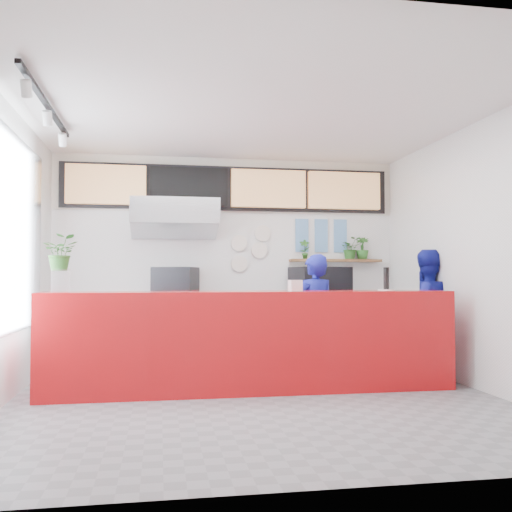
# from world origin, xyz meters

# --- Properties ---
(floor) EXTENTS (5.00, 5.00, 0.00)m
(floor) POSITION_xyz_m (0.00, 0.00, 0.00)
(floor) COLOR slate
(floor) RESTS_ON ground
(ceiling) EXTENTS (5.00, 5.00, 0.00)m
(ceiling) POSITION_xyz_m (0.00, 0.00, 3.00)
(ceiling) COLOR silver
(wall_back) EXTENTS (5.00, 0.00, 5.00)m
(wall_back) POSITION_xyz_m (0.00, 2.50, 1.50)
(wall_back) COLOR white
(wall_back) RESTS_ON ground
(wall_left) EXTENTS (0.00, 5.00, 5.00)m
(wall_left) POSITION_xyz_m (-2.50, 0.00, 1.50)
(wall_left) COLOR white
(wall_left) RESTS_ON ground
(wall_right) EXTENTS (0.00, 5.00, 5.00)m
(wall_right) POSITION_xyz_m (2.50, 0.00, 1.50)
(wall_right) COLOR white
(wall_right) RESTS_ON ground
(service_counter) EXTENTS (4.50, 0.60, 1.10)m
(service_counter) POSITION_xyz_m (0.00, 0.40, 0.55)
(service_counter) COLOR #B20C10
(service_counter) RESTS_ON ground
(cream_band) EXTENTS (5.00, 0.02, 0.80)m
(cream_band) POSITION_xyz_m (0.00, 2.49, 2.60)
(cream_band) COLOR beige
(cream_band) RESTS_ON wall_back
(prep_bench) EXTENTS (1.80, 0.60, 0.90)m
(prep_bench) POSITION_xyz_m (-0.80, 2.20, 0.45)
(prep_bench) COLOR #B2B5BA
(prep_bench) RESTS_ON ground
(panini_oven) EXTENTS (0.69, 0.69, 0.49)m
(panini_oven) POSITION_xyz_m (-0.78, 2.20, 1.15)
(panini_oven) COLOR black
(panini_oven) RESTS_ON prep_bench
(extraction_hood) EXTENTS (1.20, 0.70, 0.35)m
(extraction_hood) POSITION_xyz_m (-0.80, 2.15, 2.15)
(extraction_hood) COLOR #B2B5BA
(extraction_hood) RESTS_ON ceiling
(hood_lip) EXTENTS (1.20, 0.69, 0.31)m
(hood_lip) POSITION_xyz_m (-0.80, 2.15, 1.95)
(hood_lip) COLOR #B2B5BA
(hood_lip) RESTS_ON ceiling
(right_bench) EXTENTS (1.80, 0.60, 0.90)m
(right_bench) POSITION_xyz_m (1.50, 2.20, 0.45)
(right_bench) COLOR #B2B5BA
(right_bench) RESTS_ON ground
(espresso_machine) EXTENTS (0.87, 0.70, 0.50)m
(espresso_machine) POSITION_xyz_m (1.30, 2.20, 1.15)
(espresso_machine) COLOR black
(espresso_machine) RESTS_ON right_bench
(espresso_tray) EXTENTS (0.60, 0.44, 0.05)m
(espresso_tray) POSITION_xyz_m (1.30, 2.20, 1.38)
(espresso_tray) COLOR #A9ABB0
(espresso_tray) RESTS_ON espresso_machine
(herb_shelf) EXTENTS (1.40, 0.18, 0.04)m
(herb_shelf) POSITION_xyz_m (1.60, 2.40, 1.50)
(herb_shelf) COLOR brown
(herb_shelf) RESTS_ON wall_back
(menu_board_far_left) EXTENTS (1.10, 0.10, 0.55)m
(menu_board_far_left) POSITION_xyz_m (-1.75, 2.38, 2.55)
(menu_board_far_left) COLOR tan
(menu_board_far_left) RESTS_ON wall_back
(menu_board_mid_left) EXTENTS (1.10, 0.10, 0.55)m
(menu_board_mid_left) POSITION_xyz_m (-0.59, 2.38, 2.55)
(menu_board_mid_left) COLOR black
(menu_board_mid_left) RESTS_ON wall_back
(menu_board_mid_right) EXTENTS (1.10, 0.10, 0.55)m
(menu_board_mid_right) POSITION_xyz_m (0.57, 2.38, 2.55)
(menu_board_mid_right) COLOR tan
(menu_board_mid_right) RESTS_ON wall_back
(menu_board_far_right) EXTENTS (1.10, 0.10, 0.55)m
(menu_board_far_right) POSITION_xyz_m (1.73, 2.38, 2.55)
(menu_board_far_right) COLOR tan
(menu_board_far_right) RESTS_ON wall_back
(soffit) EXTENTS (4.80, 0.04, 0.65)m
(soffit) POSITION_xyz_m (0.00, 2.46, 2.55)
(soffit) COLOR black
(soffit) RESTS_ON wall_back
(window_pane) EXTENTS (0.04, 2.20, 1.90)m
(window_pane) POSITION_xyz_m (-2.47, 0.30, 1.70)
(window_pane) COLOR silver
(window_pane) RESTS_ON wall_left
(window_frame) EXTENTS (0.03, 2.30, 2.00)m
(window_frame) POSITION_xyz_m (-2.45, 0.30, 1.70)
(window_frame) COLOR #B2B5BA
(window_frame) RESTS_ON wall_left
(track_rail) EXTENTS (0.05, 2.40, 0.04)m
(track_rail) POSITION_xyz_m (-2.10, 0.00, 2.94)
(track_rail) COLOR black
(track_rail) RESTS_ON ceiling
(dec_plate_a) EXTENTS (0.24, 0.03, 0.24)m
(dec_plate_a) POSITION_xyz_m (0.15, 2.47, 1.75)
(dec_plate_a) COLOR silver
(dec_plate_a) RESTS_ON wall_back
(dec_plate_b) EXTENTS (0.24, 0.03, 0.24)m
(dec_plate_b) POSITION_xyz_m (0.45, 2.47, 1.65)
(dec_plate_b) COLOR silver
(dec_plate_b) RESTS_ON wall_back
(dec_plate_c) EXTENTS (0.24, 0.03, 0.24)m
(dec_plate_c) POSITION_xyz_m (0.15, 2.47, 1.45)
(dec_plate_c) COLOR silver
(dec_plate_c) RESTS_ON wall_back
(dec_plate_d) EXTENTS (0.24, 0.03, 0.24)m
(dec_plate_d) POSITION_xyz_m (0.50, 2.47, 1.90)
(dec_plate_d) COLOR silver
(dec_plate_d) RESTS_ON wall_back
(photo_frame_a) EXTENTS (0.20, 0.02, 0.25)m
(photo_frame_a) POSITION_xyz_m (1.10, 2.48, 2.00)
(photo_frame_a) COLOR #598CBF
(photo_frame_a) RESTS_ON wall_back
(photo_frame_b) EXTENTS (0.20, 0.02, 0.25)m
(photo_frame_b) POSITION_xyz_m (1.40, 2.48, 2.00)
(photo_frame_b) COLOR #598CBF
(photo_frame_b) RESTS_ON wall_back
(photo_frame_c) EXTENTS (0.20, 0.02, 0.25)m
(photo_frame_c) POSITION_xyz_m (1.70, 2.48, 2.00)
(photo_frame_c) COLOR #598CBF
(photo_frame_c) RESTS_ON wall_back
(photo_frame_d) EXTENTS (0.20, 0.02, 0.25)m
(photo_frame_d) POSITION_xyz_m (1.10, 2.48, 1.75)
(photo_frame_d) COLOR #598CBF
(photo_frame_d) RESTS_ON wall_back
(photo_frame_e) EXTENTS (0.20, 0.02, 0.25)m
(photo_frame_e) POSITION_xyz_m (1.40, 2.48, 1.75)
(photo_frame_e) COLOR #598CBF
(photo_frame_e) RESTS_ON wall_back
(photo_frame_f) EXTENTS (0.20, 0.02, 0.25)m
(photo_frame_f) POSITION_xyz_m (1.70, 2.48, 1.75)
(photo_frame_f) COLOR #598CBF
(photo_frame_f) RESTS_ON wall_back
(staff_center) EXTENTS (0.65, 0.52, 1.53)m
(staff_center) POSITION_xyz_m (0.87, 0.97, 0.77)
(staff_center) COLOR navy
(staff_center) RESTS_ON ground
(staff_right) EXTENTS (0.78, 0.61, 1.61)m
(staff_right) POSITION_xyz_m (2.37, 1.05, 0.80)
(staff_right) COLOR navy
(staff_right) RESTS_ON ground
(herb_a) EXTENTS (0.17, 0.14, 0.29)m
(herb_a) POSITION_xyz_m (1.12, 2.40, 1.67)
(herb_a) COLOR #296021
(herb_a) RESTS_ON herb_shelf
(herb_c) EXTENTS (0.30, 0.26, 0.33)m
(herb_c) POSITION_xyz_m (1.83, 2.40, 1.68)
(herb_c) COLOR #296021
(herb_c) RESTS_ON herb_shelf
(herb_d) EXTENTS (0.23, 0.22, 0.34)m
(herb_d) POSITION_xyz_m (2.02, 2.40, 1.69)
(herb_d) COLOR #296021
(herb_d) RESTS_ON herb_shelf
(glass_vase) EXTENTS (0.25, 0.25, 0.24)m
(glass_vase) POSITION_xyz_m (-2.01, 0.33, 1.22)
(glass_vase) COLOR silver
(glass_vase) RESTS_ON service_counter
(basil_vase) EXTENTS (0.35, 0.31, 0.38)m
(basil_vase) POSITION_xyz_m (-2.01, 0.33, 1.51)
(basil_vase) COLOR #296021
(basil_vase) RESTS_ON glass_vase
(napkin_holder) EXTENTS (0.16, 0.12, 0.12)m
(napkin_holder) POSITION_xyz_m (0.49, 0.38, 1.16)
(napkin_holder) COLOR silver
(napkin_holder) RESTS_ON service_counter
(white_plate) EXTENTS (0.19, 0.19, 0.01)m
(white_plate) POSITION_xyz_m (1.56, 0.39, 1.11)
(white_plate) COLOR silver
(white_plate) RESTS_ON service_counter
(pepper_mill) EXTENTS (0.08, 0.08, 0.25)m
(pepper_mill) POSITION_xyz_m (1.56, 0.39, 1.24)
(pepper_mill) COLOR black
(pepper_mill) RESTS_ON white_plate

